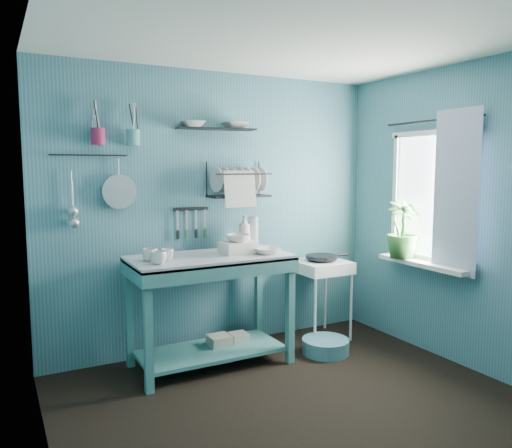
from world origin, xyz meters
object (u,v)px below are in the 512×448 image
dish_rack (239,179)px  potted_plant (402,230)px  mug_left (159,258)px  utensil_cup_magenta (98,137)px  colander (119,192)px  mug_mid (167,255)px  storage_tin_large (219,348)px  mug_right (150,255)px  hotplate_stand (321,299)px  soap_bottle (244,232)px  work_counter (210,311)px  wash_tub (238,248)px  water_bottle (253,232)px  storage_tin_small (239,344)px  floor_basin (325,346)px  utensil_cup_teal (133,138)px  frying_pan (321,257)px

dish_rack → potted_plant: (1.31, -0.70, -0.45)m
mug_left → utensil_cup_magenta: 1.09m
dish_rack → colander: (-1.05, 0.08, -0.09)m
mug_mid → storage_tin_large: bearing=12.9°
mug_right → dish_rack: size_ratio=0.22×
hotplate_stand → utensil_cup_magenta: 2.52m
mug_mid → potted_plant: 2.13m
soap_bottle → work_counter: bearing=-154.5°
colander → wash_tub: bearing=-23.7°
hotplate_stand → dish_rack: size_ratio=1.38×
mug_mid → hotplate_stand: 1.71m
water_bottle → hotplate_stand: bearing=-8.0°
storage_tin_small → floor_basin: 0.78m
soap_bottle → water_bottle: size_ratio=1.07×
floor_basin → mug_left: bearing=176.6°
work_counter → mug_mid: 0.64m
dish_rack → potted_plant: 1.55m
mug_left → colander: (-0.16, 0.53, 0.48)m
mug_mid → water_bottle: size_ratio=0.36×
colander → utensil_cup_magenta: bearing=-169.3°
utensil_cup_teal → colander: bearing=165.5°
water_bottle → storage_tin_large: (-0.42, -0.17, -0.96)m
mug_left → potted_plant: bearing=-6.4°
utensil_cup_magenta → utensil_cup_teal: utensil_cup_magenta is taller
storage_tin_large → potted_plant: bearing=-15.7°
potted_plant → storage_tin_small: size_ratio=2.61×
storage_tin_large → water_bottle: bearing=22.0°
mug_mid → potted_plant: size_ratio=0.19×
mug_mid → colander: (-0.26, 0.43, 0.48)m
utensil_cup_teal → storage_tin_large: 1.91m
soap_bottle → storage_tin_small: (-0.12, -0.12, -0.98)m
wash_tub → storage_tin_small: wash_tub is taller
soap_bottle → utensil_cup_magenta: size_ratio=2.30×
work_counter → mug_left: 0.72m
mug_left → colander: colander is taller
frying_pan → potted_plant: size_ratio=0.57×
mug_mid → colander: colander is taller
mug_mid → mug_right: (-0.12, 0.06, 0.00)m
colander → storage_tin_large: (0.74, -0.32, -1.35)m
mug_left → utensil_cup_magenta: (-0.32, 0.50, 0.91)m
soap_bottle → utensil_cup_magenta: utensil_cup_magenta is taller
mug_mid → colander: size_ratio=0.36×
work_counter → hotplate_stand: bearing=6.4°
soap_bottle → storage_tin_small: soap_bottle is taller
utensil_cup_teal → water_bottle: bearing=-6.5°
work_counter → hotplate_stand: size_ratio=1.73×
utensil_cup_teal → floor_basin: (1.52, -0.59, -1.83)m
mug_mid → utensil_cup_teal: 1.01m
work_counter → hotplate_stand: 1.22m
wash_tub → dish_rack: 0.66m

